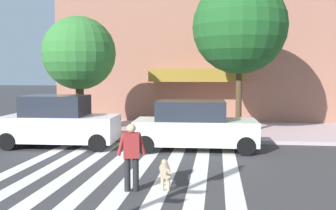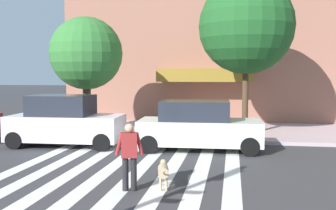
{
  "view_description": "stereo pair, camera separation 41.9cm",
  "coord_description": "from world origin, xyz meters",
  "px_view_note": "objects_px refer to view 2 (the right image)",
  "views": [
    {
      "loc": [
        3.39,
        -3.89,
        2.83
      ],
      "look_at": [
        2.07,
        6.53,
        1.98
      ],
      "focal_mm": 41.59,
      "sensor_mm": 36.0,
      "label": 1
    },
    {
      "loc": [
        3.8,
        -3.83,
        2.83
      ],
      "look_at": [
        2.07,
        6.53,
        1.98
      ],
      "focal_mm": 41.59,
      "sensor_mm": 36.0,
      "label": 2
    }
  ],
  "objects_px": {
    "street_tree_middle": "(246,26)",
    "dog_on_leash": "(163,170)",
    "street_tree_nearest": "(86,54)",
    "pedestrian_dog_walker": "(129,153)",
    "parked_car_behind_first": "(65,122)",
    "parked_car_third_in_line": "(198,126)"
  },
  "relations": [
    {
      "from": "parked_car_behind_first",
      "to": "dog_on_leash",
      "type": "distance_m",
      "value": 6.91
    },
    {
      "from": "street_tree_middle",
      "to": "parked_car_behind_first",
      "type": "bearing_deg",
      "value": -156.58
    },
    {
      "from": "dog_on_leash",
      "to": "parked_car_third_in_line",
      "type": "bearing_deg",
      "value": 85.02
    },
    {
      "from": "pedestrian_dog_walker",
      "to": "dog_on_leash",
      "type": "xyz_separation_m",
      "value": [
        0.76,
        0.36,
        -0.48
      ]
    },
    {
      "from": "parked_car_behind_first",
      "to": "street_tree_nearest",
      "type": "relative_size",
      "value": 0.84
    },
    {
      "from": "parked_car_behind_first",
      "to": "street_tree_middle",
      "type": "height_order",
      "value": "street_tree_middle"
    },
    {
      "from": "parked_car_behind_first",
      "to": "pedestrian_dog_walker",
      "type": "relative_size",
      "value": 2.7
    },
    {
      "from": "parked_car_behind_first",
      "to": "pedestrian_dog_walker",
      "type": "xyz_separation_m",
      "value": [
        4.03,
        -5.3,
        -0.02
      ]
    },
    {
      "from": "street_tree_nearest",
      "to": "pedestrian_dog_walker",
      "type": "distance_m",
      "value": 9.39
    },
    {
      "from": "parked_car_third_in_line",
      "to": "street_tree_middle",
      "type": "height_order",
      "value": "street_tree_middle"
    },
    {
      "from": "dog_on_leash",
      "to": "street_tree_middle",
      "type": "bearing_deg",
      "value": 74.52
    },
    {
      "from": "street_tree_middle",
      "to": "dog_on_leash",
      "type": "bearing_deg",
      "value": -105.48
    },
    {
      "from": "parked_car_behind_first",
      "to": "street_tree_middle",
      "type": "xyz_separation_m",
      "value": [
        7.01,
        3.03,
        3.91
      ]
    },
    {
      "from": "parked_car_third_in_line",
      "to": "dog_on_leash",
      "type": "bearing_deg",
      "value": -94.98
    },
    {
      "from": "street_tree_nearest",
      "to": "dog_on_leash",
      "type": "bearing_deg",
      "value": -57.03
    },
    {
      "from": "street_tree_nearest",
      "to": "street_tree_middle",
      "type": "bearing_deg",
      "value": 3.21
    },
    {
      "from": "parked_car_third_in_line",
      "to": "street_tree_middle",
      "type": "relative_size",
      "value": 0.67
    },
    {
      "from": "parked_car_behind_first",
      "to": "parked_car_third_in_line",
      "type": "xyz_separation_m",
      "value": [
        5.23,
        -0.0,
        -0.06
      ]
    },
    {
      "from": "parked_car_third_in_line",
      "to": "dog_on_leash",
      "type": "distance_m",
      "value": 4.98
    },
    {
      "from": "parked_car_behind_first",
      "to": "street_tree_middle",
      "type": "distance_m",
      "value": 8.58
    },
    {
      "from": "parked_car_behind_first",
      "to": "pedestrian_dog_walker",
      "type": "distance_m",
      "value": 6.66
    },
    {
      "from": "street_tree_nearest",
      "to": "dog_on_leash",
      "type": "height_order",
      "value": "street_tree_nearest"
    }
  ]
}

